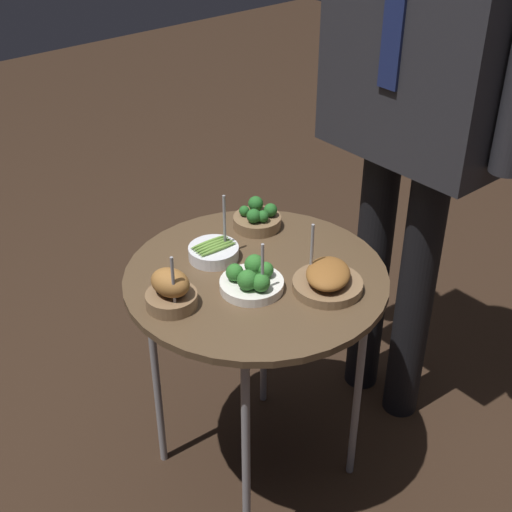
{
  "coord_description": "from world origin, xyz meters",
  "views": [
    {
      "loc": [
        1.05,
        -0.88,
        1.58
      ],
      "look_at": [
        0.0,
        0.0,
        0.7
      ],
      "focal_mm": 50.0,
      "sensor_mm": 36.0,
      "label": 1
    }
  ],
  "objects_px": {
    "serving_cart": "(256,292)",
    "bowl_broccoli_front_center": "(252,280)",
    "bowl_broccoli_mid_left": "(257,218)",
    "bowl_roast_front_left": "(328,280)",
    "bowl_asparagus_center": "(214,252)",
    "waiter_figure": "(421,64)",
    "bowl_roast_near_rim": "(171,291)"
  },
  "relations": [
    {
      "from": "serving_cart",
      "to": "bowl_broccoli_front_center",
      "type": "relative_size",
      "value": 4.45
    },
    {
      "from": "bowl_broccoli_front_center",
      "to": "bowl_broccoli_mid_left",
      "type": "distance_m",
      "value": 0.28
    },
    {
      "from": "bowl_roast_front_left",
      "to": "bowl_roast_near_rim",
      "type": "bearing_deg",
      "value": -120.01
    },
    {
      "from": "bowl_broccoli_mid_left",
      "to": "waiter_figure",
      "type": "xyz_separation_m",
      "value": [
        0.19,
        0.34,
        0.38
      ]
    },
    {
      "from": "serving_cart",
      "to": "bowl_broccoli_mid_left",
      "type": "relative_size",
      "value": 5.25
    },
    {
      "from": "bowl_broccoli_mid_left",
      "to": "bowl_asparagus_center",
      "type": "relative_size",
      "value": 0.77
    },
    {
      "from": "serving_cart",
      "to": "waiter_figure",
      "type": "height_order",
      "value": "waiter_figure"
    },
    {
      "from": "bowl_roast_near_rim",
      "to": "waiter_figure",
      "type": "height_order",
      "value": "waiter_figure"
    },
    {
      "from": "bowl_roast_front_left",
      "to": "bowl_broccoli_front_center",
      "type": "bearing_deg",
      "value": -130.2
    },
    {
      "from": "serving_cart",
      "to": "bowl_asparagus_center",
      "type": "height_order",
      "value": "bowl_asparagus_center"
    },
    {
      "from": "bowl_roast_front_left",
      "to": "bowl_asparagus_center",
      "type": "height_order",
      "value": "bowl_asparagus_center"
    },
    {
      "from": "bowl_broccoli_mid_left",
      "to": "bowl_broccoli_front_center",
      "type": "bearing_deg",
      "value": -42.75
    },
    {
      "from": "serving_cart",
      "to": "bowl_asparagus_center",
      "type": "xyz_separation_m",
      "value": [
        -0.12,
        -0.03,
        0.07
      ]
    },
    {
      "from": "bowl_broccoli_mid_left",
      "to": "bowl_roast_near_rim",
      "type": "bearing_deg",
      "value": -68.85
    },
    {
      "from": "serving_cart",
      "to": "bowl_asparagus_center",
      "type": "distance_m",
      "value": 0.14
    },
    {
      "from": "bowl_broccoli_mid_left",
      "to": "bowl_roast_front_left",
      "type": "bearing_deg",
      "value": -10.8
    },
    {
      "from": "serving_cart",
      "to": "bowl_broccoli_front_center",
      "type": "height_order",
      "value": "bowl_broccoli_front_center"
    },
    {
      "from": "bowl_asparagus_center",
      "to": "bowl_roast_near_rim",
      "type": "bearing_deg",
      "value": -63.16
    },
    {
      "from": "serving_cart",
      "to": "waiter_figure",
      "type": "relative_size",
      "value": 0.39
    },
    {
      "from": "bowl_broccoli_mid_left",
      "to": "bowl_asparagus_center",
      "type": "bearing_deg",
      "value": -75.41
    },
    {
      "from": "serving_cart",
      "to": "bowl_asparagus_center",
      "type": "bearing_deg",
      "value": -164.57
    },
    {
      "from": "serving_cart",
      "to": "bowl_asparagus_center",
      "type": "relative_size",
      "value": 4.06
    },
    {
      "from": "bowl_broccoli_front_center",
      "to": "bowl_roast_front_left",
      "type": "xyz_separation_m",
      "value": [
        0.11,
        0.13,
        0.0
      ]
    },
    {
      "from": "bowl_broccoli_front_center",
      "to": "bowl_broccoli_mid_left",
      "type": "xyz_separation_m",
      "value": [
        -0.21,
        0.19,
        -0.0
      ]
    },
    {
      "from": "bowl_roast_near_rim",
      "to": "bowl_asparagus_center",
      "type": "xyz_separation_m",
      "value": [
        -0.09,
        0.19,
        -0.02
      ]
    },
    {
      "from": "bowl_roast_near_rim",
      "to": "waiter_figure",
      "type": "xyz_separation_m",
      "value": [
        0.05,
        0.71,
        0.36
      ]
    },
    {
      "from": "bowl_broccoli_mid_left",
      "to": "waiter_figure",
      "type": "height_order",
      "value": "waiter_figure"
    },
    {
      "from": "bowl_broccoli_mid_left",
      "to": "serving_cart",
      "type": "bearing_deg",
      "value": -41.05
    },
    {
      "from": "bowl_broccoli_mid_left",
      "to": "bowl_asparagus_center",
      "type": "height_order",
      "value": "bowl_asparagus_center"
    },
    {
      "from": "bowl_broccoli_front_center",
      "to": "bowl_roast_front_left",
      "type": "height_order",
      "value": "bowl_roast_front_left"
    },
    {
      "from": "bowl_roast_front_left",
      "to": "waiter_figure",
      "type": "distance_m",
      "value": 0.57
    },
    {
      "from": "bowl_broccoli_front_center",
      "to": "serving_cart",
      "type": "bearing_deg",
      "value": 131.28
    }
  ]
}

